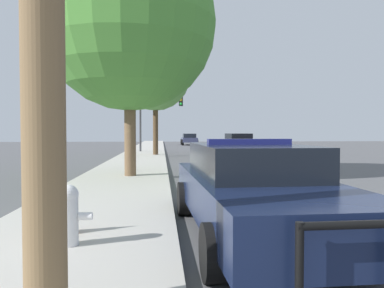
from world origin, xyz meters
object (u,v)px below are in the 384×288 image
at_px(fire_hydrant, 68,213).
at_px(traffic_light, 158,109).
at_px(police_car, 253,188).
at_px(tree_sidewalk_near, 130,24).
at_px(traffic_cone, 66,209).
at_px(car_background_distant, 189,139).
at_px(car_background_oncoming, 239,143).
at_px(tree_sidewalk_mid, 155,76).

height_order(fire_hydrant, traffic_light, traffic_light).
distance_m(police_car, traffic_light, 23.15).
bearing_deg(tree_sidewalk_near, traffic_cone, -92.66).
relative_size(police_car, car_background_distant, 1.32).
bearing_deg(car_background_oncoming, tree_sidewalk_mid, 20.23).
relative_size(fire_hydrant, car_background_oncoming, 0.18).
height_order(fire_hydrant, traffic_cone, fire_hydrant).
bearing_deg(tree_sidewalk_mid, tree_sidewalk_near, -93.30).
bearing_deg(traffic_light, police_car, -85.93).
xyz_separation_m(traffic_light, car_background_oncoming, (5.89, -1.56, -2.54)).
distance_m(fire_hydrant, tree_sidewalk_near, 9.09).
height_order(traffic_light, tree_sidewalk_mid, tree_sidewalk_mid).
bearing_deg(traffic_cone, traffic_light, 87.11).
relative_size(traffic_light, car_background_oncoming, 1.05).
height_order(police_car, tree_sidewalk_near, tree_sidewalk_near).
distance_m(car_background_oncoming, tree_sidewalk_mid, 7.95).
relative_size(police_car, car_background_oncoming, 1.26).
bearing_deg(car_background_oncoming, traffic_light, -18.05).
height_order(fire_hydrant, tree_sidewalk_mid, tree_sidewalk_mid).
distance_m(traffic_light, car_background_oncoming, 6.60).
relative_size(traffic_light, tree_sidewalk_mid, 0.61).
height_order(police_car, tree_sidewalk_mid, tree_sidewalk_mid).
bearing_deg(car_background_distant, police_car, -92.73).
bearing_deg(tree_sidewalk_mid, fire_hydrant, -92.44).
relative_size(police_car, tree_sidewalk_near, 0.68).
xyz_separation_m(police_car, car_background_distant, (1.98, 39.94, -0.01)).
bearing_deg(tree_sidewalk_near, car_background_distant, 82.30).
bearing_deg(police_car, traffic_light, -88.02).
bearing_deg(traffic_light, tree_sidewalk_near, -92.99).
relative_size(car_background_distant, traffic_cone, 5.88).
distance_m(police_car, traffic_cone, 2.81).
bearing_deg(traffic_light, traffic_cone, -92.89).
distance_m(police_car, tree_sidewalk_mid, 19.37).
height_order(fire_hydrant, car_background_distant, car_background_distant).
bearing_deg(car_background_distant, traffic_light, -101.88).
xyz_separation_m(fire_hydrant, tree_sidewalk_mid, (0.83, 19.44, 4.67)).
xyz_separation_m(car_background_distant, tree_sidewalk_near, (-4.43, -32.82, 4.48)).
xyz_separation_m(fire_hydrant, tree_sidewalk_near, (0.16, 7.80, 4.66)).
relative_size(traffic_light, tree_sidewalk_near, 0.56).
distance_m(car_background_distant, car_background_oncoming, 18.69).
distance_m(car_background_oncoming, tree_sidewalk_near, 16.38).
xyz_separation_m(traffic_light, car_background_distant, (3.61, 17.00, -2.58)).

